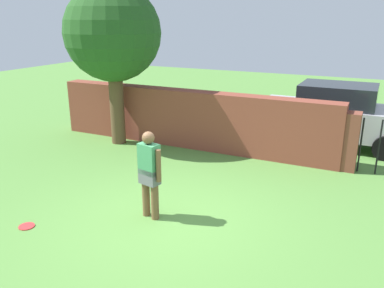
{
  "coord_description": "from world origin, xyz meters",
  "views": [
    {
      "loc": [
        3.2,
        -5.55,
        3.48
      ],
      "look_at": [
        -0.14,
        1.37,
        1.0
      ],
      "focal_mm": 36.89,
      "sensor_mm": 36.0,
      "label": 1
    }
  ],
  "objects_px": {
    "person": "(149,171)",
    "frisbee_red": "(27,226)",
    "tree": "(113,34)",
    "car": "(336,115)"
  },
  "relations": [
    {
      "from": "tree",
      "to": "frisbee_red",
      "type": "relative_size",
      "value": 16.23
    },
    {
      "from": "tree",
      "to": "person",
      "type": "relative_size",
      "value": 2.71
    },
    {
      "from": "tree",
      "to": "frisbee_red",
      "type": "distance_m",
      "value": 5.78
    },
    {
      "from": "person",
      "to": "frisbee_red",
      "type": "xyz_separation_m",
      "value": [
        -1.76,
        -1.26,
        -0.89
      ]
    },
    {
      "from": "person",
      "to": "frisbee_red",
      "type": "bearing_deg",
      "value": -131.64
    },
    {
      "from": "person",
      "to": "frisbee_red",
      "type": "relative_size",
      "value": 6.0
    },
    {
      "from": "person",
      "to": "car",
      "type": "xyz_separation_m",
      "value": [
        2.43,
        6.02,
        -0.04
      ]
    },
    {
      "from": "person",
      "to": "frisbee_red",
      "type": "height_order",
      "value": "person"
    },
    {
      "from": "tree",
      "to": "car",
      "type": "bearing_deg",
      "value": 24.56
    },
    {
      "from": "frisbee_red",
      "to": "tree",
      "type": "bearing_deg",
      "value": 106.91
    }
  ]
}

